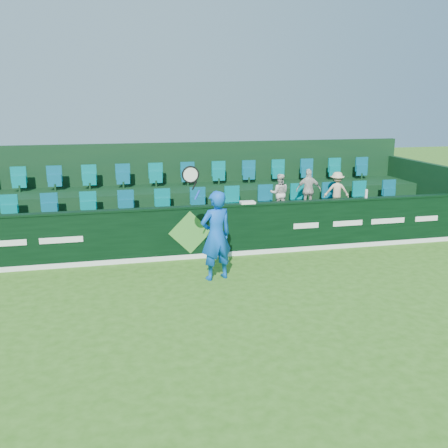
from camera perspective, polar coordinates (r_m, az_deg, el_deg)
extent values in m
plane|color=#306417|center=(9.18, 0.15, -11.38)|extent=(60.00, 60.00, 0.00)
cube|color=black|center=(12.66, -3.95, -1.06)|extent=(16.00, 0.20, 1.30)
cube|color=black|center=(12.50, -4.01, 1.92)|extent=(16.00, 0.24, 0.05)
cube|color=white|center=(12.72, -3.83, -3.76)|extent=(16.00, 0.02, 0.12)
cube|color=#449034|center=(12.54, -3.88, -0.98)|extent=(1.10, 0.02, 1.10)
cube|color=white|center=(12.63, -23.52, -2.03)|extent=(0.85, 0.01, 0.14)
cube|color=white|center=(12.46, -18.10, -1.76)|extent=(1.00, 0.01, 0.14)
cube|color=white|center=(13.36, 9.36, -0.19)|extent=(0.70, 0.01, 0.14)
cube|color=white|center=(13.85, 13.96, 0.09)|extent=(0.85, 0.01, 0.14)
cube|color=white|center=(14.43, 18.22, 0.34)|extent=(1.00, 0.01, 0.14)
cube|color=white|center=(15.08, 22.14, 0.58)|extent=(0.70, 0.01, 0.14)
cube|color=black|center=(13.78, -4.66, -0.90)|extent=(16.00, 2.00, 0.80)
cube|color=black|center=(15.55, -5.71, 1.75)|extent=(16.00, 1.80, 1.30)
cube|color=black|center=(16.40, -6.21, 4.69)|extent=(16.00, 0.20, 2.60)
cube|color=black|center=(17.39, 21.55, 3.32)|extent=(0.20, 4.00, 2.00)
cube|color=#016C6D|center=(14.00, -4.96, 2.28)|extent=(13.50, 0.50, 0.60)
cube|color=#016C6D|center=(15.67, -5.93, 5.37)|extent=(13.50, 0.50, 0.60)
imported|color=blue|center=(11.06, -0.92, -1.33)|extent=(0.84, 0.66, 2.02)
cylinder|color=#143FBF|center=(10.67, -3.07, 3.35)|extent=(0.14, 0.04, 0.22)
cylinder|color=black|center=(10.63, -3.40, 4.39)|extent=(0.12, 0.03, 0.19)
torus|color=black|center=(10.58, -3.85, 5.66)|extent=(0.50, 0.04, 0.50)
cylinder|color=silver|center=(10.58, -3.85, 5.66)|extent=(0.42, 0.01, 0.42)
imported|color=silver|center=(14.23, 6.35, 3.49)|extent=(0.64, 0.56, 1.12)
imported|color=beige|center=(14.53, 9.63, 3.83)|extent=(0.76, 0.42, 1.23)
imported|color=beige|center=(14.90, 12.75, 3.70)|extent=(0.80, 0.59, 1.11)
cube|color=white|center=(12.81, 2.70, 2.48)|extent=(0.37, 0.24, 0.06)
cylinder|color=silver|center=(14.05, 15.96, 3.35)|extent=(0.07, 0.07, 0.23)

